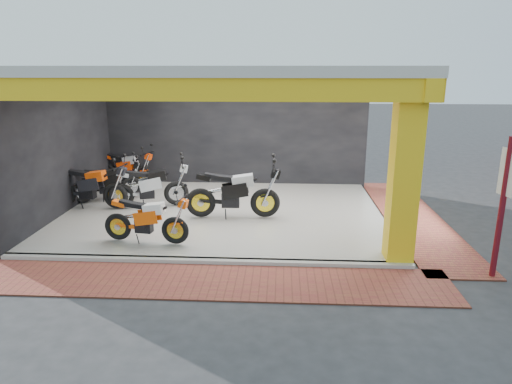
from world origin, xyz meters
The scene contains 18 objects.
ground centered at (0.00, 0.00, 0.00)m, with size 80.00×80.00×0.00m, color #2D2D30.
showroom_floor centered at (0.00, 2.00, 0.05)m, with size 8.00×6.00×0.10m, color beige.
showroom_ceiling centered at (0.00, 2.00, 3.60)m, with size 8.40×6.40×0.20m, color beige.
back_wall centered at (0.00, 5.10, 1.75)m, with size 8.20×0.20×3.50m, color black.
left_wall centered at (-4.10, 2.00, 1.75)m, with size 0.20×6.20×3.50m, color black.
corner_column centered at (3.75, -0.75, 1.75)m, with size 0.50×0.50×3.50m, color yellow.
header_beam_front centered at (0.00, -1.00, 3.30)m, with size 8.40×0.30×0.40m, color yellow.
header_beam_right centered at (4.00, 2.00, 3.30)m, with size 0.30×6.40×0.40m, color yellow.
floor_kerb centered at (0.00, -1.02, 0.05)m, with size 8.00×0.20×0.10m, color beige.
paver_front centered at (0.00, -1.80, 0.01)m, with size 9.00×1.40×0.03m, color brown.
paver_right centered at (4.80, 2.00, 0.01)m, with size 1.40×7.00×0.03m, color brown.
signpost centered at (5.32, -1.31, 1.40)m, with size 0.11×0.35×2.56m.
moto_hero centered at (-0.70, -0.33, 0.70)m, with size 1.96×0.73×1.20m, color #F9570A, non-canonical shape.
moto_row_a centered at (1.09, 1.52, 0.84)m, with size 2.42×0.90×1.48m, color black, non-canonical shape.
moto_row_b centered at (-1.30, 2.42, 0.77)m, with size 2.18×0.81×1.33m, color #A9ACB1, non-canonical shape.
moto_row_c centered at (-2.80, 2.03, 0.78)m, with size 2.23×0.82×1.36m, color black, non-canonical shape.
moto_row_d centered at (-2.74, 3.09, 0.71)m, with size 1.99×0.74×1.22m, color black, non-canonical shape.
moto_row_e centered at (-2.80, 4.50, 0.72)m, with size 2.02×0.75×1.23m, color #FF440A, non-canonical shape.
Camera 1 is at (1.47, -9.10, 3.67)m, focal length 32.00 mm.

